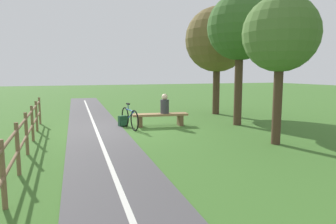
# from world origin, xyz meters

# --- Properties ---
(ground_plane) EXTENTS (80.00, 80.00, 0.00)m
(ground_plane) POSITION_xyz_m (0.00, 0.00, 0.00)
(ground_plane) COLOR #3D6B28
(paved_path) EXTENTS (3.79, 36.05, 0.02)m
(paved_path) POSITION_xyz_m (1.26, 4.00, 0.01)
(paved_path) COLOR #4C494C
(paved_path) RESTS_ON ground_plane
(path_centre_line) EXTENTS (1.78, 31.96, 0.00)m
(path_centre_line) POSITION_xyz_m (1.26, 4.00, 0.02)
(path_centre_line) COLOR silver
(path_centre_line) RESTS_ON paved_path
(bench) EXTENTS (2.13, 0.74, 0.48)m
(bench) POSITION_xyz_m (-1.35, -0.11, 0.34)
(bench) COLOR #937047
(bench) RESTS_ON ground_plane
(person_seated) EXTENTS (0.37, 0.37, 0.74)m
(person_seated) POSITION_xyz_m (-1.52, -0.08, 0.81)
(person_seated) COLOR #38383D
(person_seated) RESTS_ON bench
(bicycle) EXTENTS (0.24, 1.71, 0.91)m
(bicycle) POSITION_xyz_m (-0.13, 0.03, 0.39)
(bicycle) COLOR black
(bicycle) RESTS_ON ground_plane
(backpack) EXTENTS (0.35, 0.27, 0.40)m
(backpack) POSITION_xyz_m (0.00, -0.52, 0.20)
(backpack) COLOR #1E4C2D
(backpack) RESTS_ON ground_plane
(fence_roadside) EXTENTS (0.29, 12.73, 1.05)m
(fence_roadside) POSITION_xyz_m (3.06, 4.16, 0.62)
(fence_roadside) COLOR brown
(fence_roadside) RESTS_ON ground_plane
(tree_mid_field) EXTENTS (2.07, 2.07, 4.10)m
(tree_mid_field) POSITION_xyz_m (-3.49, 3.78, 3.03)
(tree_mid_field) COLOR #473323
(tree_mid_field) RESTS_ON ground_plane
(tree_far_right) EXTENTS (2.46, 2.46, 4.93)m
(tree_far_right) POSITION_xyz_m (-4.24, 0.69, 3.66)
(tree_far_right) COLOR #473323
(tree_far_right) RESTS_ON ground_plane
(tree_by_path) EXTENTS (3.07, 3.07, 5.12)m
(tree_by_path) POSITION_xyz_m (-5.01, -2.37, 3.56)
(tree_by_path) COLOR #473323
(tree_by_path) RESTS_ON ground_plane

